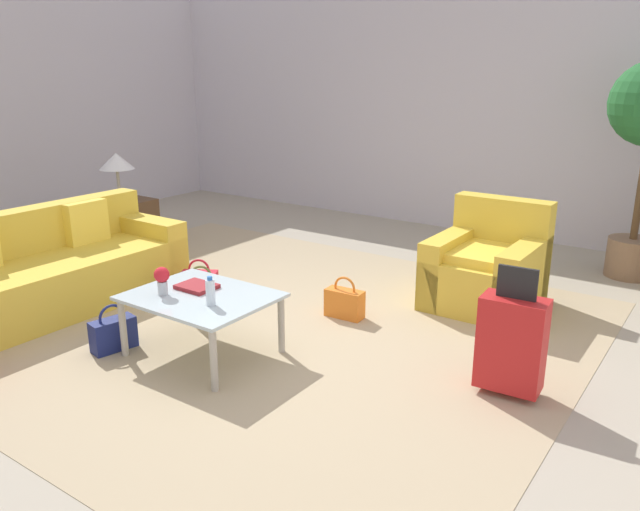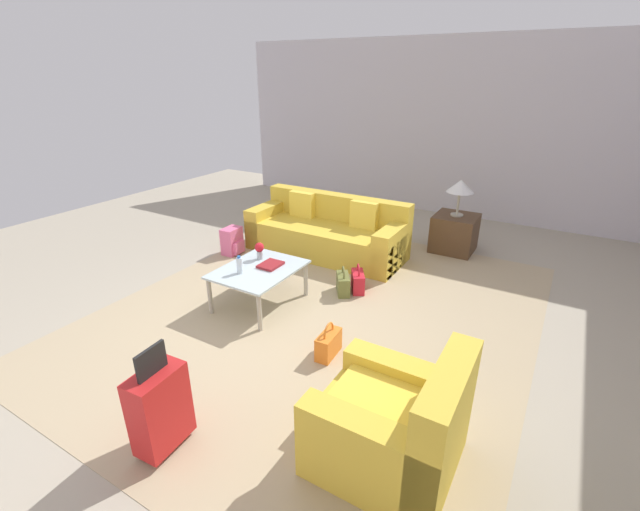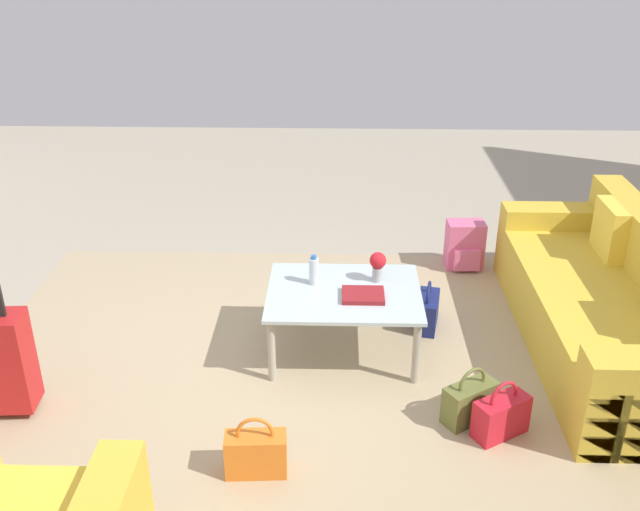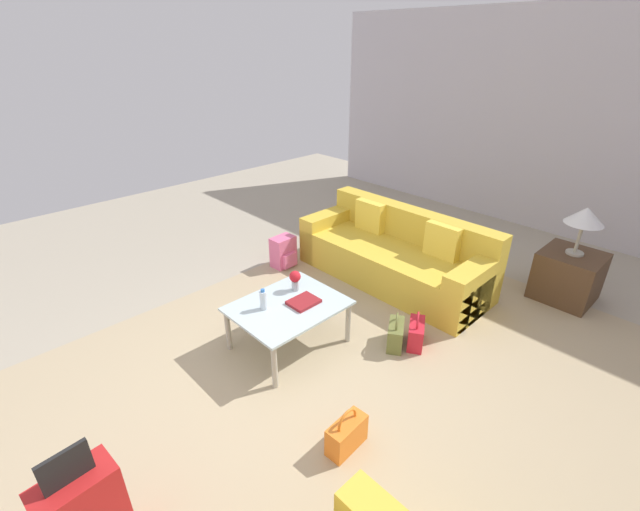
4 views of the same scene
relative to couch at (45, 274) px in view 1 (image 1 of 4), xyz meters
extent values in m
plane|color=#A89E89|center=(2.19, 0.60, -0.29)|extent=(12.00, 12.00, 0.00)
cube|color=silver|center=(2.19, 4.66, 1.26)|extent=(10.24, 0.12, 3.10)
cube|color=tan|center=(1.59, 0.80, -0.29)|extent=(5.20, 4.40, 0.01)
cube|color=gold|center=(0.09, 0.00, -0.07)|extent=(0.91, 2.32, 0.45)
cube|color=gold|center=(-0.25, 0.00, 0.12)|extent=(0.22, 2.32, 0.83)
cube|color=gold|center=(0.09, 1.04, 0.01)|extent=(0.91, 0.24, 0.61)
cube|color=yellow|center=(-0.09, 0.52, 0.34)|extent=(0.13, 0.40, 0.40)
cube|color=gold|center=(3.09, 2.20, -0.07)|extent=(0.86, 0.92, 0.44)
cube|color=gold|center=(3.09, 2.56, 0.15)|extent=(0.86, 0.20, 0.90)
cube|color=gold|center=(3.42, 2.20, 0.01)|extent=(0.20, 0.92, 0.60)
cube|color=gold|center=(2.76, 2.20, 0.01)|extent=(0.20, 0.92, 0.60)
cube|color=yellow|center=(3.09, 2.15, 0.19)|extent=(0.62, 0.66, 0.08)
cube|color=silver|center=(1.79, 0.10, 0.15)|extent=(0.99, 0.79, 0.02)
cylinder|color=#ADA899|center=(1.34, 0.45, -0.08)|extent=(0.05, 0.05, 0.43)
cylinder|color=#ADA899|center=(2.24, 0.45, -0.08)|extent=(0.05, 0.05, 0.43)
cylinder|color=#ADA899|center=(1.34, -0.25, -0.08)|extent=(0.05, 0.05, 0.43)
cylinder|color=#ADA899|center=(2.24, -0.25, -0.08)|extent=(0.05, 0.05, 0.43)
cylinder|color=silver|center=(1.99, 0.00, 0.25)|extent=(0.06, 0.06, 0.18)
cylinder|color=#2D6BBC|center=(1.99, 0.00, 0.36)|extent=(0.04, 0.04, 0.02)
cube|color=maroon|center=(1.67, 0.18, 0.18)|extent=(0.27, 0.22, 0.03)
cylinder|color=#B2B7BC|center=(1.57, -0.05, 0.21)|extent=(0.07, 0.07, 0.10)
sphere|color=red|center=(1.57, -0.05, 0.31)|extent=(0.11, 0.11, 0.11)
cube|color=#513823|center=(-1.01, 1.60, -0.02)|extent=(0.61, 0.61, 0.55)
cylinder|color=#ADA899|center=(-1.01, 1.60, 0.27)|extent=(0.18, 0.18, 0.02)
cylinder|color=#ADA899|center=(-1.01, 1.60, 0.45)|extent=(0.04, 0.04, 0.33)
cone|color=white|center=(-1.01, 1.60, 0.70)|extent=(0.39, 0.39, 0.18)
cube|color=red|center=(3.79, 0.80, 0.06)|extent=(0.41, 0.25, 0.60)
cube|color=black|center=(3.79, 0.80, 0.46)|extent=(0.24, 0.04, 0.20)
cylinder|color=black|center=(3.65, 0.79, -0.27)|extent=(0.02, 0.05, 0.05)
cylinder|color=black|center=(3.93, 0.81, -0.27)|extent=(0.02, 0.05, 0.05)
cube|color=olive|center=(1.06, 0.80, -0.17)|extent=(0.34, 0.29, 0.24)
torus|color=olive|center=(1.06, 0.80, -0.03)|extent=(0.17, 0.12, 0.20)
cube|color=navy|center=(1.20, -0.23, -0.17)|extent=(0.20, 0.34, 0.24)
torus|color=navy|center=(1.20, -0.23, -0.03)|extent=(0.06, 0.20, 0.20)
cube|color=red|center=(0.91, 0.93, -0.17)|extent=(0.35, 0.29, 0.24)
torus|color=red|center=(0.91, 0.93, -0.03)|extent=(0.18, 0.12, 0.20)
cube|color=orange|center=(2.25, 1.27, -0.17)|extent=(0.33, 0.16, 0.24)
torus|color=orange|center=(2.25, 1.27, -0.03)|extent=(0.20, 0.03, 0.20)
cylinder|color=#84664C|center=(3.99, 3.80, -0.10)|extent=(0.45, 0.45, 0.39)
camera|label=1|loc=(4.85, -2.80, 1.71)|focal=35.00mm
camera|label=2|loc=(5.21, 2.93, 2.20)|focal=24.00mm
camera|label=3|loc=(1.83, 4.15, 2.37)|focal=40.00mm
camera|label=4|loc=(3.86, 2.68, 2.33)|focal=24.00mm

